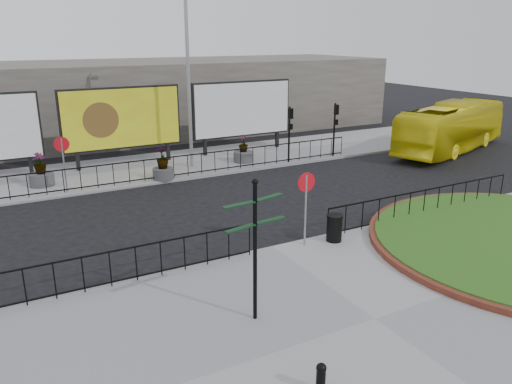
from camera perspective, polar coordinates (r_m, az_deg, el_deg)
ground at (r=16.54m, az=1.86°, el=-6.56°), size 90.00×90.00×0.00m
pavement_near at (r=12.95m, az=13.42°, el=-14.13°), size 30.00×10.00×0.12m
pavement_far at (r=27.00m, az=-11.07°, el=2.87°), size 44.00×6.00×0.12m
railing_near_left at (r=14.19m, az=-19.15°, el=-8.89°), size 10.00×0.10×1.10m
railing_near_right at (r=19.97m, az=18.67°, el=-1.14°), size 9.00×0.10×1.10m
railing_far at (r=24.69m, az=-7.02°, el=3.16°), size 18.00×0.10×1.10m
speed_sign_far at (r=23.09m, az=-21.23°, el=4.26°), size 0.64×0.07×2.47m
speed_sign_near at (r=16.05m, az=5.73°, el=-0.09°), size 0.64×0.07×2.47m
billboard_mid at (r=27.03m, az=-15.07°, el=8.12°), size 6.20×0.31×4.10m
billboard_right at (r=29.42m, az=-1.58°, el=9.43°), size 6.20×0.31×4.10m
lamp_post at (r=25.77m, az=-7.73°, el=13.11°), size 0.74×0.18×9.23m
signal_pole_a at (r=26.86m, az=3.89°, el=7.54°), size 0.22×0.26×3.00m
signal_pole_b at (r=28.56m, az=9.04°, el=7.96°), size 0.22×0.26×3.00m
building_backdrop at (r=36.09m, az=-16.24°, el=10.11°), size 40.00×10.00×5.00m
fingerpost_sign at (r=11.63m, az=-0.12°, el=-5.14°), size 1.67×0.51×3.56m
bollard at (r=10.33m, az=7.44°, el=-20.16°), size 0.21×0.21×0.64m
litter_bin at (r=16.92m, az=8.95°, el=-4.06°), size 0.56×0.56×0.92m
bus at (r=32.27m, az=21.46°, el=6.88°), size 10.60×5.53×2.89m
planter_a at (r=24.85m, az=-23.34°, el=1.81°), size 1.10×1.10×1.53m
planter_b at (r=24.27m, az=-10.58°, el=2.80°), size 1.02×1.02×1.58m
planter_c at (r=27.20m, az=-1.45°, el=4.44°), size 1.09×1.09×1.46m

